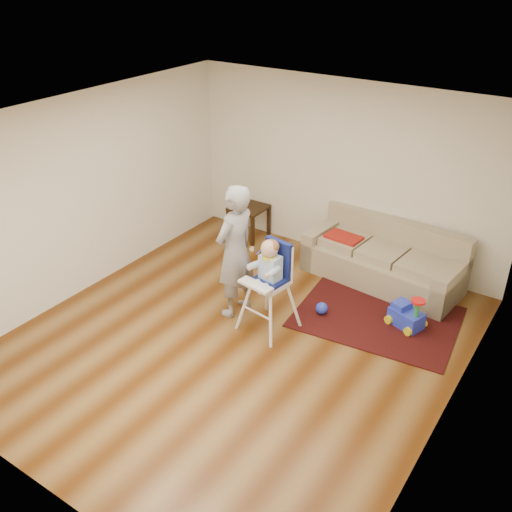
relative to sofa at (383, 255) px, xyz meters
The scene contains 9 objects.
ground 2.51m from the sofa, 111.31° to the right, with size 5.50×5.50×0.00m, color #52290A.
room_envelope 2.46m from the sofa, 116.81° to the right, with size 5.04×5.52×2.72m.
sofa is the anchor object (origin of this frame).
side_table 2.42m from the sofa, behind, with size 0.54×0.54×0.54m, color black, non-canonical shape.
area_rug 1.04m from the sofa, 69.34° to the right, with size 2.02×1.52×0.02m, color black.
ride_on_toy 1.14m from the sofa, 50.74° to the right, with size 0.42×0.30×0.46m, color blue, non-canonical shape.
toy_ball 1.31m from the sofa, 103.81° to the right, with size 0.16×0.16×0.16m, color blue.
high_chair 2.01m from the sofa, 111.28° to the right, with size 0.66×0.66×1.25m.
adult 2.25m from the sofa, 125.75° to the right, with size 0.65×0.43×1.79m, color gray.
Camera 1 is at (3.35, -4.60, 4.28)m, focal length 40.00 mm.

